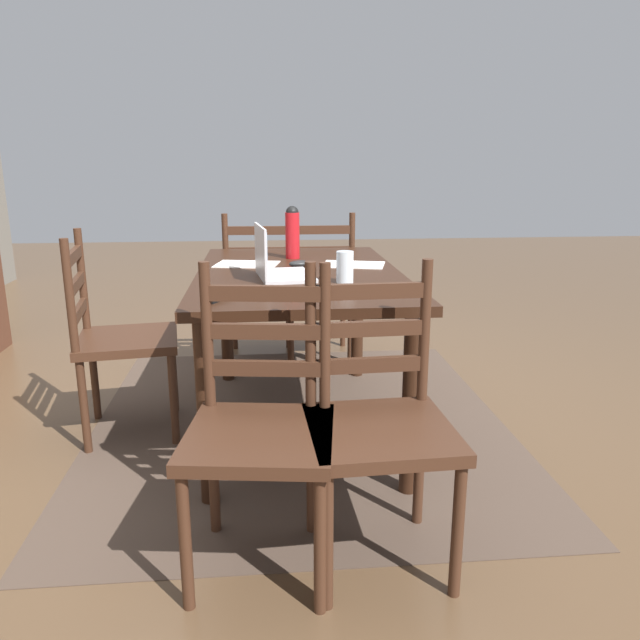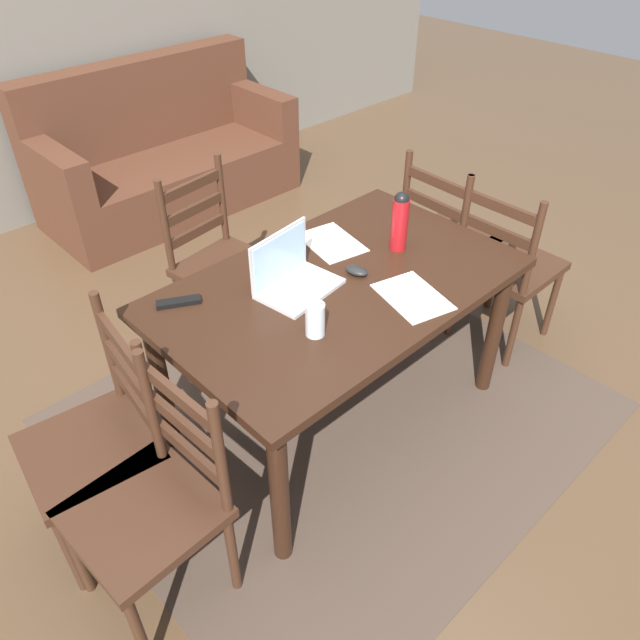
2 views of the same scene
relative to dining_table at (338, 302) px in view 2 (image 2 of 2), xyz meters
The scene contains 17 objects.
ground_plane 0.66m from the dining_table, ahead, with size 14.00×14.00×0.00m, color brown.
area_rug 0.66m from the dining_table, ahead, with size 2.23×1.99×0.01m, color #47382D.
wall_back 2.97m from the dining_table, 90.00° to the left, with size 8.00×0.12×2.70m, color slate.
dining_table is the anchor object (origin of this frame).
chair_left_near 1.07m from the dining_table, 169.98° to the right, with size 0.46×0.46×0.95m.
chair_right_near 1.07m from the dining_table, 10.11° to the right, with size 0.44×0.44×0.95m.
chair_left_far 1.07m from the dining_table, behind, with size 0.49×0.49×0.95m.
chair_far_head 0.86m from the dining_table, 90.39° to the left, with size 0.50×0.50×0.95m.
chair_right_far 1.07m from the dining_table, 10.21° to the left, with size 0.46×0.46×0.95m.
couch 2.51m from the dining_table, 75.41° to the left, with size 1.80×0.80×1.00m.
laptop 0.25m from the dining_table, 144.68° to the left, with size 0.35×0.26×0.23m.
water_bottle 0.44m from the dining_table, ahead, with size 0.07×0.07×0.27m.
drinking_glass 0.38m from the dining_table, 149.43° to the right, with size 0.07×0.07×0.13m, color silver.
computer_mouse 0.15m from the dining_table, ahead, with size 0.06×0.10×0.03m, color black.
tv_remote 0.65m from the dining_table, 149.83° to the left, with size 0.04×0.17×0.02m, color black.
paper_stack_left 0.33m from the dining_table, 50.88° to the left, with size 0.21×0.30×0.00m, color white.
paper_stack_right 0.32m from the dining_table, 63.35° to the right, with size 0.21×0.30×0.00m, color white.
Camera 2 is at (-1.48, -1.43, 2.18)m, focal length 34.50 mm.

